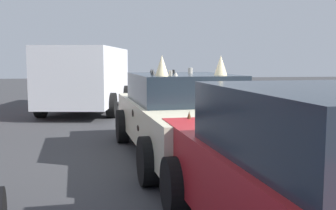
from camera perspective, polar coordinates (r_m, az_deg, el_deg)
The scene contains 4 objects.
ground_plane at distance 7.10m, azimuth 2.42°, elevation -7.20°, with size 60.00×60.00×0.00m, color #38383A.
art_car_decorated at distance 7.01m, azimuth 2.34°, elevation -1.35°, with size 4.82×2.35×1.73m.
parked_van_far_right at distance 13.47m, azimuth -11.20°, elevation 4.08°, with size 5.60×2.86×2.04m.
parked_sedan_far_left at distance 3.44m, azimuth 21.23°, elevation -9.80°, with size 4.51×2.22×1.46m.
Camera 1 is at (-6.79, 1.25, 1.67)m, focal length 43.61 mm.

